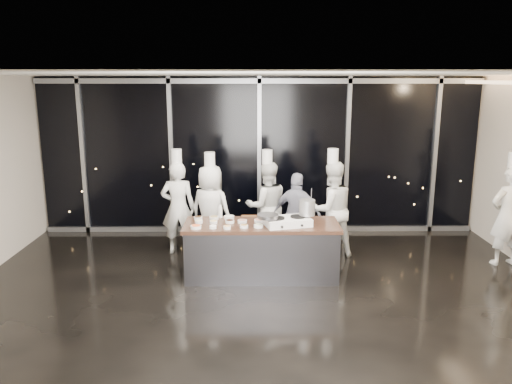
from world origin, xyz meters
TOP-DOWN VIEW (x-y plane):
  - ground at (0.00, 0.00)m, footprint 9.00×9.00m
  - room_shell at (0.18, 0.00)m, footprint 9.02×7.02m
  - window_wall at (0.00, 3.43)m, footprint 8.90×0.11m
  - demo_counter at (0.00, 0.90)m, footprint 2.46×0.86m
  - stove at (0.40, 0.79)m, footprint 0.78×0.59m
  - frying_pan at (0.08, 0.72)m, footprint 0.60×0.40m
  - stock_pot at (0.72, 0.89)m, footprint 0.30×0.30m
  - prep_bowls at (-0.52, 0.89)m, footprint 1.40×0.71m
  - squeeze_bottle at (-0.67, 1.24)m, footprint 0.07×0.07m
  - chef_far_left at (-1.49, 2.08)m, footprint 0.63×0.43m
  - chef_left at (-0.90, 2.03)m, footprint 0.95×0.81m
  - chef_center at (0.13, 2.28)m, footprint 0.91×0.77m
  - guest at (0.65, 1.89)m, footprint 0.97×0.69m
  - chef_right at (1.26, 1.88)m, footprint 0.99×0.87m
  - chef_side at (4.20, 1.44)m, footprint 0.70×0.52m

SIDE VIEW (x-z plane):
  - ground at x=0.00m, z-range 0.00..0.00m
  - demo_counter at x=0.00m, z-range 0.00..0.90m
  - guest at x=0.65m, z-range 0.00..1.53m
  - chef_left at x=-0.90m, z-range -0.10..1.78m
  - chef_center at x=0.13m, z-range -0.10..1.78m
  - chef_far_left at x=-1.49m, z-range -0.09..1.83m
  - chef_right at x=1.26m, z-range -0.11..1.85m
  - chef_side at x=4.20m, z-range -0.10..1.86m
  - prep_bowls at x=-0.52m, z-range 0.90..0.95m
  - stove at x=0.40m, z-range 0.89..1.03m
  - squeeze_bottle at x=-0.67m, z-range 0.89..1.13m
  - frying_pan at x=0.08m, z-range 1.04..1.10m
  - stock_pot at x=0.72m, z-range 1.04..1.29m
  - window_wall at x=0.00m, z-range 0.00..3.20m
  - room_shell at x=0.18m, z-range 0.64..3.85m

